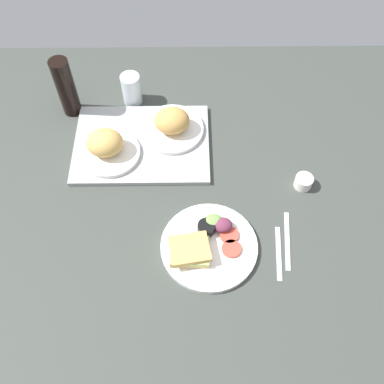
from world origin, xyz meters
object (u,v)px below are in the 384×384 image
Objects in this scene: plate_with_salad at (207,244)px; bread_plate_far at (172,124)px; bread_plate_near at (107,146)px; fork at (279,253)px; soda_bottle at (66,87)px; drinking_glass at (131,89)px; knife at (287,240)px; espresso_cup at (303,182)px; serving_tray at (142,144)px.

bread_plate_far is at bearing 103.90° from plate_with_salad.
bread_plate_near reaches higher than fork.
bread_plate_near is 45.83cm from plate_with_salad.
soda_bottle reaches higher than bread_plate_near.
drinking_glass is 0.60× the size of knife.
espresso_cup is at bearing -23.22° from soda_bottle.
espresso_cup reaches higher than knife.
serving_tray is 31.82cm from soda_bottle.
espresso_cup is at bearing -19.15° from fork.
plate_with_salad is 37.43cm from espresso_cup.
soda_bottle is at bearing 130.45° from plate_with_salad.
drinking_glass is at bearing 46.25° from knife.
soda_bottle reaches higher than drinking_glass.
drinking_glass is 0.67× the size of fork.
soda_bottle is at bearing -167.87° from drinking_glass.
soda_bottle is at bearing 125.24° from bread_plate_near.
plate_with_salad is at bearing 99.64° from knife.
bread_plate_far is (20.80, 9.50, -0.26)cm from bread_plate_near.
serving_tray is 57.41cm from knife.
soda_bottle reaches higher than knife.
plate_with_salad is 5.00× the size of espresso_cup.
espresso_cup reaches higher than fork.
plate_with_salad is 1.48× the size of knife.
bread_plate_near reaches higher than knife.
bread_plate_far reaches higher than serving_tray.
soda_bottle is 88.21cm from fork.
bread_plate_far is at bearing 152.46° from espresso_cup.
fork is (52.03, -35.63, -5.11)cm from bread_plate_near.
bread_plate_far is 44.13cm from plate_with_salad.
soda_bottle reaches higher than fork.
serving_tray reaches higher than knife.
bread_plate_near is 1.16× the size of fork.
knife is (34.23, -41.13, -4.85)cm from bread_plate_far.
bread_plate_near is at bearing -54.76° from soda_bottle.
bread_plate_far is 53.73cm from knife.
drinking_glass is at bearing 113.07° from plate_with_salad.
knife is (-7.28, -19.48, -1.75)cm from espresso_cup.
fork is at bearing 148.94° from knife.
espresso_cup is at bearing -33.93° from drinking_glass.
serving_tray is at bearing 56.50° from knife.
serving_tray is at bearing 118.67° from plate_with_salad.
drinking_glass is 67.52cm from espresso_cup.
soda_bottle is at bearing 58.84° from knife.
bread_plate_near is 0.91× the size of bread_plate_far.
knife is (44.42, -36.37, -0.55)cm from serving_tray.
espresso_cup is (62.31, -12.15, -3.36)cm from bread_plate_near.
plate_with_salad is 63.92cm from drinking_glass.
bread_plate_far is 37.85cm from soda_bottle.
bread_plate_far is (10.19, 4.76, 4.30)cm from serving_tray.
bread_plate_near is at bearing -155.91° from serving_tray.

